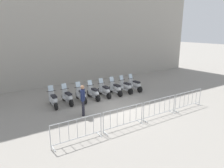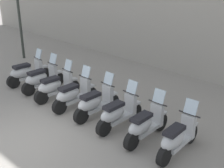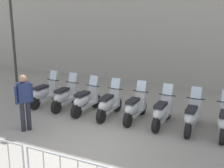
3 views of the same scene
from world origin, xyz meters
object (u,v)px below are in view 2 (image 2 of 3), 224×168
(motorcycle_1, at_px, (41,79))
(motorcycle_5, at_px, (118,113))
(motorcycle_0, at_px, (27,72))
(motorcycle_7, at_px, (177,138))
(motorcycle_4, at_px, (95,103))
(motorcycle_6, at_px, (145,125))
(motorcycle_3, at_px, (73,94))
(motorcycle_2, at_px, (55,86))

(motorcycle_1, height_order, motorcycle_5, same)
(motorcycle_0, distance_m, motorcycle_7, 6.41)
(motorcycle_1, bearing_deg, motorcycle_7, -0.09)
(motorcycle_0, relative_size, motorcycle_4, 1.00)
(motorcycle_7, bearing_deg, motorcycle_6, -178.29)
(motorcycle_4, relative_size, motorcycle_5, 1.00)
(motorcycle_6, bearing_deg, motorcycle_3, -178.83)
(motorcycle_3, height_order, motorcycle_4, same)
(motorcycle_0, bearing_deg, motorcycle_6, -0.24)
(motorcycle_0, distance_m, motorcycle_6, 5.50)
(motorcycle_1, distance_m, motorcycle_4, 2.74)
(motorcycle_3, relative_size, motorcycle_7, 1.00)
(motorcycle_4, distance_m, motorcycle_7, 2.75)
(motorcycle_1, distance_m, motorcycle_3, 1.83)
(motorcycle_7, bearing_deg, motorcycle_0, -179.96)
(motorcycle_3, relative_size, motorcycle_4, 1.00)
(motorcycle_1, height_order, motorcycle_4, same)
(motorcycle_5, bearing_deg, motorcycle_7, 1.21)
(motorcycle_2, distance_m, motorcycle_6, 3.67)
(motorcycle_1, bearing_deg, motorcycle_6, -0.45)
(motorcycle_2, relative_size, motorcycle_7, 1.00)
(motorcycle_1, xyz_separation_m, motorcycle_4, (2.74, -0.03, 0.00))
(motorcycle_4, xyz_separation_m, motorcycle_5, (0.92, -0.02, 0.00))
(motorcycle_3, height_order, motorcycle_7, same)
(motorcycle_3, relative_size, motorcycle_5, 1.00)
(motorcycle_3, bearing_deg, motorcycle_7, 1.31)
(motorcycle_1, relative_size, motorcycle_6, 1.00)
(motorcycle_4, xyz_separation_m, motorcycle_6, (1.83, -0.01, 0.00))
(motorcycle_2, distance_m, motorcycle_5, 2.75)
(motorcycle_0, distance_m, motorcycle_1, 0.92)
(motorcycle_0, relative_size, motorcycle_2, 1.00)
(motorcycle_3, bearing_deg, motorcycle_0, 178.35)
(motorcycle_1, relative_size, motorcycle_3, 1.00)
(motorcycle_1, distance_m, motorcycle_7, 5.49)
(motorcycle_6, bearing_deg, motorcycle_1, 179.55)
(motorcycle_4, bearing_deg, motorcycle_1, 179.40)
(motorcycle_2, height_order, motorcycle_3, same)
(motorcycle_0, relative_size, motorcycle_7, 1.00)
(motorcycle_4, bearing_deg, motorcycle_6, -0.22)
(motorcycle_5, bearing_deg, motorcycle_2, -179.24)
(motorcycle_5, distance_m, motorcycle_7, 1.83)
(motorcycle_2, distance_m, motorcycle_3, 0.92)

